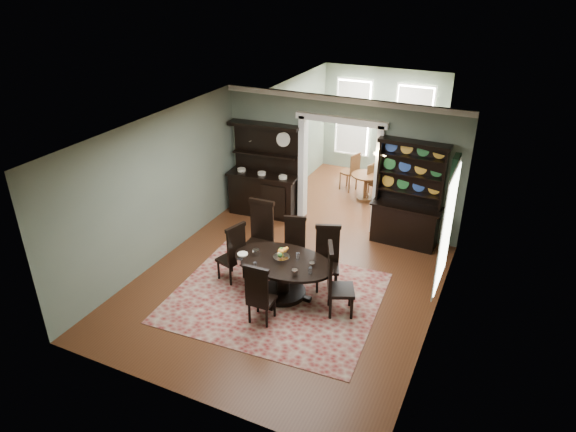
% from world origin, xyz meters
% --- Properties ---
extents(room, '(5.51, 6.01, 3.01)m').
position_xyz_m(room, '(0.00, 0.04, 1.58)').
color(room, '#562C16').
rests_on(room, ground).
extents(parlor, '(3.51, 3.50, 3.01)m').
position_xyz_m(parlor, '(0.00, 5.53, 1.52)').
color(parlor, '#562C16').
rests_on(parlor, ground).
extents(doorway_trim, '(2.08, 0.25, 2.57)m').
position_xyz_m(doorway_trim, '(0.00, 3.00, 1.62)').
color(doorway_trim, white).
rests_on(doorway_trim, floor).
extents(right_window, '(0.15, 1.47, 2.12)m').
position_xyz_m(right_window, '(2.69, 0.93, 1.60)').
color(right_window, white).
rests_on(right_window, wall_right).
extents(wall_sconce, '(0.27, 0.21, 0.21)m').
position_xyz_m(wall_sconce, '(0.95, 2.85, 1.89)').
color(wall_sconce, gold).
rests_on(wall_sconce, back_wall_right).
extents(rug, '(3.86, 3.33, 0.01)m').
position_xyz_m(rug, '(0.02, -0.31, 0.01)').
color(rug, maroon).
rests_on(rug, floor).
extents(dining_table, '(1.92, 1.79, 0.75)m').
position_xyz_m(dining_table, '(0.11, -0.17, 0.52)').
color(dining_table, black).
rests_on(dining_table, rug).
extents(centerpiece, '(1.53, 0.98, 0.25)m').
position_xyz_m(centerpiece, '(0.06, -0.14, 0.82)').
color(centerpiece, silver).
rests_on(centerpiece, dining_table).
extents(chair_far_left, '(0.54, 0.51, 1.39)m').
position_xyz_m(chair_far_left, '(-0.79, 0.64, 0.73)').
color(chair_far_left, black).
rests_on(chair_far_left, rug).
extents(chair_far_mid, '(0.53, 0.52, 1.16)m').
position_xyz_m(chair_far_mid, '(-0.06, 0.70, 0.61)').
color(chair_far_mid, black).
rests_on(chair_far_mid, rug).
extents(chair_far_right, '(0.59, 0.58, 1.25)m').
position_xyz_m(chair_far_right, '(0.71, 0.47, 0.66)').
color(chair_far_right, black).
rests_on(chair_far_right, rug).
extents(chair_end_left, '(0.54, 0.56, 1.23)m').
position_xyz_m(chair_end_left, '(-0.94, -0.14, 0.65)').
color(chair_end_left, black).
rests_on(chair_end_left, rug).
extents(chair_end_right, '(0.63, 0.64, 1.33)m').
position_xyz_m(chair_end_right, '(1.13, -0.27, 0.70)').
color(chair_end_right, black).
rests_on(chair_end_right, rug).
extents(chair_near, '(0.45, 0.43, 1.17)m').
position_xyz_m(chair_near, '(0.10, -1.09, 0.62)').
color(chair_near, black).
rests_on(chair_near, rug).
extents(sideboard, '(1.75, 0.75, 2.24)m').
position_xyz_m(sideboard, '(-1.80, 2.74, 0.78)').
color(sideboard, black).
rests_on(sideboard, floor).
extents(welsh_dresser, '(1.49, 0.58, 2.30)m').
position_xyz_m(welsh_dresser, '(1.64, 2.75, 0.83)').
color(welsh_dresser, black).
rests_on(welsh_dresser, floor).
extents(parlor_table, '(0.75, 0.75, 0.69)m').
position_xyz_m(parlor_table, '(0.19, 4.54, 0.45)').
color(parlor_table, '#583519').
rests_on(parlor_table, parlor_floor).
extents(parlor_chair_left, '(0.49, 0.48, 1.06)m').
position_xyz_m(parlor_chair_left, '(-0.34, 4.93, 0.56)').
color(parlor_chair_left, '#583519').
rests_on(parlor_chair_left, parlor_floor).
extents(parlor_chair_right, '(0.44, 0.43, 0.94)m').
position_xyz_m(parlor_chair_right, '(0.39, 4.66, 0.50)').
color(parlor_chair_right, '#583519').
rests_on(parlor_chair_right, parlor_floor).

